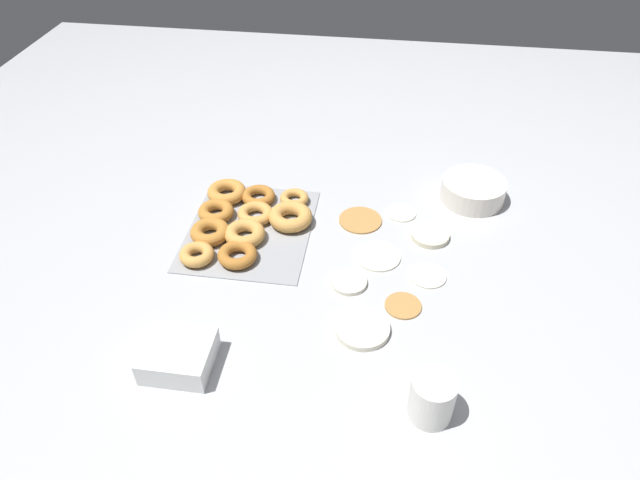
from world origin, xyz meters
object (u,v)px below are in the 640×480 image
Objects in this scene: pancake_3 at (430,235)px; pancake_7 at (349,282)px; pancake_0 at (378,255)px; pancake_6 at (428,275)px; pancake_1 at (401,212)px; pancake_4 at (362,328)px; paper_cup at (432,398)px; container_stack at (179,356)px; pancake_5 at (403,305)px; pancake_2 at (360,219)px; batter_bowl at (473,190)px; donut_tray at (245,221)px.

pancake_3 is 0.28m from pancake_7.
pancake_0 is 0.13m from pancake_6.
pancake_3 is (0.09, 0.08, 0.00)m from pancake_1.
pancake_4 is (0.43, -0.07, 0.00)m from pancake_1.
paper_cup is at bearing 16.15° from pancake_0.
container_stack is at bearing -44.40° from pancake_0.
pancake_3 is 0.26m from pancake_5.
pancake_0 reaches higher than pancake_1.
pancake_0 is 0.16m from pancake_3.
pancake_3 is 1.18× the size of pancake_5.
paper_cup is (0.19, 0.14, 0.04)m from pancake_4.
pancake_6 is at bearing -179.79° from paper_cup.
pancake_6 is 0.60m from container_stack.
pancake_5 reaches higher than pancake_1.
pancake_6 is at bearing 152.45° from pancake_5.
pancake_1 is 0.35m from pancake_5.
pancake_7 reaches higher than pancake_0.
pancake_1 is 0.68× the size of pancake_4.
batter_bowl is at bearing 115.42° from pancake_2.
batter_bowl is (-0.39, 0.31, 0.03)m from pancake_7.
container_stack is (0.23, -0.45, 0.02)m from pancake_5.
pancake_6 is 0.90× the size of paper_cup.
pancake_3 reaches higher than pancake_0.
pancake_5 is 0.48m from donut_tray.
container_stack reaches higher than pancake_0.
pancake_0 is at bearing -113.12° from pancake_6.
pancake_6 is 0.23× the size of donut_tray.
pancake_6 is at bearing 75.55° from donut_tray.
paper_cup is at bearing 11.98° from pancake_5.
donut_tray is at bearing -133.07° from pancake_4.
donut_tray reaches higher than pancake_7.
pancake_6 is at bearing 123.70° from container_stack.
pancake_7 reaches higher than pancake_1.
donut_tray is at bearing 176.99° from container_stack.
pancake_0 is 1.33× the size of pancake_7.
donut_tray is at bearing -120.85° from pancake_7.
container_stack is at bearing -56.30° from pancake_6.
pancake_1 is 0.96× the size of pancake_7.
pancake_5 is at bearing 117.04° from container_stack.
paper_cup reaches higher than batter_bowl.
pancake_0 is at bearing -53.36° from pancake_3.
donut_tray is 2.77× the size of container_stack.
pancake_7 is at bearing -43.54° from pancake_3.
batter_bowl reaches higher than pancake_0.
pancake_7 is at bearing -38.44° from batter_bowl.
donut_tray is (-0.31, -0.34, 0.01)m from pancake_4.
pancake_5 is 0.61× the size of container_stack.
pancake_7 is (0.29, -0.11, 0.00)m from pancake_1.
donut_tray is at bearing -104.45° from pancake_6.
paper_cup reaches higher than pancake_2.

